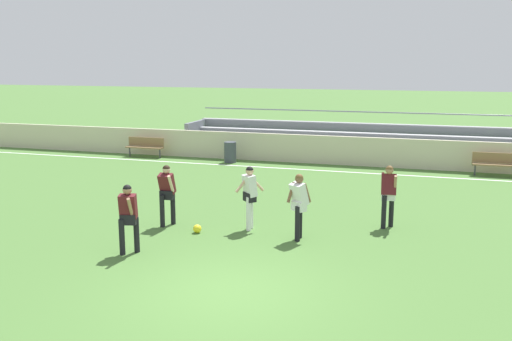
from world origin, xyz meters
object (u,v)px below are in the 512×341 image
player_white_on_ball (299,201)px  bench_near_bin (145,145)px  trash_bin (230,152)px  player_dark_wide_right (128,213)px  player_dark_challenging (167,190)px  bleacher_stand (367,141)px  bench_far_left (497,162)px  soccer_ball (197,229)px  player_white_deep_cover (250,192)px  player_dark_pressing_high (389,191)px

player_white_on_ball → bench_near_bin: bearing=133.9°
trash_bin → player_dark_wide_right: (1.84, -11.95, 0.51)m
bench_near_bin → trash_bin: (4.27, -0.21, -0.09)m
player_dark_challenging → player_white_on_ball: bearing=-2.3°
bench_near_bin → player_dark_challenging: (5.95, -9.85, 0.44)m
bleacher_stand → bench_far_left: bleacher_stand is taller
player_dark_challenging → bench_near_bin: bearing=121.2°
player_dark_challenging → player_dark_wide_right: size_ratio=1.02×
bench_near_bin → soccer_ball: bench_near_bin is taller
bench_near_bin → player_dark_wide_right: size_ratio=1.11×
bench_near_bin → soccer_ball: 12.39m
trash_bin → player_white_deep_cover: 10.12m
bench_near_bin → trash_bin: size_ratio=1.98×
bleacher_stand → player_dark_challenging: (-3.94, -12.38, 0.16)m
bleacher_stand → player_white_on_ball: size_ratio=10.15×
bleacher_stand → player_dark_wide_right: size_ratio=10.41×
trash_bin → player_white_on_ball: bearing=-61.4°
bench_near_bin → player_dark_wide_right: 13.62m
trash_bin → bench_far_left: bearing=1.1°
player_dark_wide_right → player_dark_pressing_high: size_ratio=0.97×
bench_far_left → trash_bin: bearing=-178.9°
bleacher_stand → soccer_ball: bearing=-102.9°
bench_near_bin → player_white_deep_cover: (8.18, -9.53, 0.46)m
bleacher_stand → bench_near_bin: (-9.90, -2.53, -0.28)m
trash_bin → player_dark_pressing_high: player_dark_pressing_high is taller
bleacher_stand → soccer_ball: size_ratio=76.99×
player_dark_wide_right → bleacher_stand: bearing=75.5°
bench_near_bin → player_dark_pressing_high: player_dark_pressing_high is taller
trash_bin → player_dark_pressing_high: bearing=-47.6°
player_white_deep_cover → soccer_ball: (-1.20, -0.70, -0.90)m
player_white_deep_cover → player_dark_pressing_high: 3.68m
player_dark_wide_right → bench_far_left: bearing=53.4°
bleacher_stand → player_white_on_ball: 12.53m
bench_far_left → player_dark_pressing_high: (-3.50, -8.28, 0.46)m
trash_bin → player_white_deep_cover: player_white_deep_cover is taller
bench_near_bin → player_white_on_ball: size_ratio=1.08×
bench_near_bin → player_dark_wide_right: player_dark_wide_right is taller
player_dark_challenging → player_white_on_ball: 3.65m
player_white_deep_cover → soccer_ball: 1.66m
player_dark_challenging → soccer_ball: (1.02, -0.39, -0.88)m
bench_far_left → player_white_on_ball: size_ratio=1.08×
player_dark_pressing_high → player_white_on_ball: bearing=-139.8°
player_dark_wide_right → player_dark_pressing_high: (5.52, 3.88, 0.04)m
bench_far_left → player_dark_wide_right: 15.15m
player_white_deep_cover → bleacher_stand: bearing=81.9°
bench_near_bin → trash_bin: bearing=-2.8°
bleacher_stand → trash_bin: size_ratio=18.64×
bleacher_stand → bench_near_bin: bearing=-165.7°
bench_far_left → soccer_ball: 13.10m
bleacher_stand → player_dark_challenging: bearing=-107.7°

